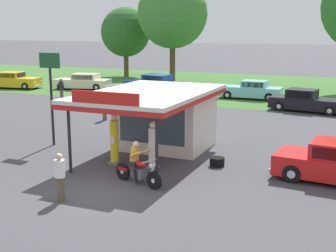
# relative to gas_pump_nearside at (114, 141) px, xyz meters

# --- Properties ---
(ground_plane) EXTENTS (300.00, 300.00, 0.00)m
(ground_plane) POSITION_rel_gas_pump_nearside_xyz_m (1.18, -3.09, -0.96)
(ground_plane) COLOR #424247
(grass_verge_strip) EXTENTS (120.00, 24.00, 0.01)m
(grass_verge_strip) POSITION_rel_gas_pump_nearside_xyz_m (1.18, 26.91, -0.96)
(grass_verge_strip) COLOR #3D6B2D
(grass_verge_strip) RESTS_ON ground
(service_station_kiosk) EXTENTS (4.57, 7.36, 3.30)m
(service_station_kiosk) POSITION_rel_gas_pump_nearside_xyz_m (0.87, 2.87, 0.72)
(service_station_kiosk) COLOR silver
(service_station_kiosk) RESTS_ON ground
(gas_pump_nearside) EXTENTS (0.44, 0.44, 2.09)m
(gas_pump_nearside) POSITION_rel_gas_pump_nearside_xyz_m (0.00, 0.00, 0.00)
(gas_pump_nearside) COLOR slate
(gas_pump_nearside) RESTS_ON ground
(gas_pump_offside) EXTENTS (0.44, 0.44, 1.92)m
(gas_pump_offside) POSITION_rel_gas_pump_nearside_xyz_m (1.73, -0.00, -0.09)
(gas_pump_offside) COLOR slate
(gas_pump_offside) RESTS_ON ground
(motorcycle_with_rider) EXTENTS (2.12, 0.90, 1.58)m
(motorcycle_with_rider) POSITION_rel_gas_pump_nearside_xyz_m (2.02, -1.92, -0.31)
(motorcycle_with_rider) COLOR black
(motorcycle_with_rider) RESTS_ON ground
(parked_car_back_row_far_left) EXTENTS (5.59, 2.55, 1.54)m
(parked_car_back_row_far_left) POSITION_rel_gas_pump_nearside_xyz_m (-7.62, 20.28, -0.26)
(parked_car_back_row_far_left) COLOR #19479E
(parked_car_back_row_far_left) RESTS_ON ground
(parked_car_back_row_right) EXTENTS (5.00, 1.89, 1.45)m
(parked_car_back_row_right) POSITION_rel_gas_pump_nearside_xyz_m (1.02, 19.72, -0.29)
(parked_car_back_row_right) COLOR #7AC6D1
(parked_car_back_row_right) RESTS_ON ground
(parked_car_back_row_far_right) EXTENTS (5.44, 2.82, 1.42)m
(parked_car_back_row_far_right) POSITION_rel_gas_pump_nearside_xyz_m (-14.38, 19.44, -0.30)
(parked_car_back_row_far_right) COLOR beige
(parked_car_back_row_far_right) RESTS_ON ground
(parked_car_back_row_centre_left) EXTENTS (5.36, 2.79, 1.50)m
(parked_car_back_row_centre_left) POSITION_rel_gas_pump_nearside_xyz_m (-20.75, 17.56, -0.27)
(parked_car_back_row_centre_left) COLOR gold
(parked_car_back_row_centre_left) RESTS_ON ground
(parked_car_back_row_left) EXTENTS (5.21, 2.46, 1.48)m
(parked_car_back_row_left) POSITION_rel_gas_pump_nearside_xyz_m (5.71, 15.69, -0.30)
(parked_car_back_row_left) COLOR black
(parked_car_back_row_left) RESTS_ON ground
(bystander_chatting_near_pumps) EXTENTS (0.34, 0.34, 1.61)m
(bystander_chatting_near_pumps) POSITION_rel_gas_pump_nearside_xyz_m (-5.14, 7.79, -0.12)
(bystander_chatting_near_pumps) COLOR brown
(bystander_chatting_near_pumps) RESTS_ON ground
(bystander_admiring_sedan) EXTENTS (0.34, 0.34, 1.72)m
(bystander_admiring_sedan) POSITION_rel_gas_pump_nearside_xyz_m (-11.99, 12.89, -0.05)
(bystander_admiring_sedan) COLOR brown
(bystander_admiring_sedan) RESTS_ON ground
(bystander_leaning_by_kiosk) EXTENTS (0.34, 0.34, 1.60)m
(bystander_leaning_by_kiosk) POSITION_rel_gas_pump_nearside_xyz_m (0.49, -4.37, -0.12)
(bystander_leaning_by_kiosk) COLOR brown
(bystander_leaning_by_kiosk) RESTS_ON ground
(tree_oak_far_right) EXTENTS (5.56, 5.56, 7.79)m
(tree_oak_far_right) POSITION_rel_gas_pump_nearside_xyz_m (-16.21, 31.10, 3.94)
(tree_oak_far_right) COLOR brown
(tree_oak_far_right) RESTS_ON ground
(tree_oak_centre) EXTENTS (7.17, 7.17, 10.53)m
(tree_oak_centre) POSITION_rel_gas_pump_nearside_xyz_m (-9.46, 28.71, 5.96)
(tree_oak_centre) COLOR brown
(tree_oak_centre) RESTS_ON ground
(roadside_pole_sign) EXTENTS (1.10, 0.12, 4.37)m
(roadside_pole_sign) POSITION_rel_gas_pump_nearside_xyz_m (-4.24, 1.57, 2.05)
(roadside_pole_sign) COLOR black
(roadside_pole_sign) RESTS_ON ground
(spare_tire_stack) EXTENTS (0.60, 0.60, 0.36)m
(spare_tire_stack) POSITION_rel_gas_pump_nearside_xyz_m (3.99, 1.33, -0.78)
(spare_tire_stack) COLOR black
(spare_tire_stack) RESTS_ON ground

